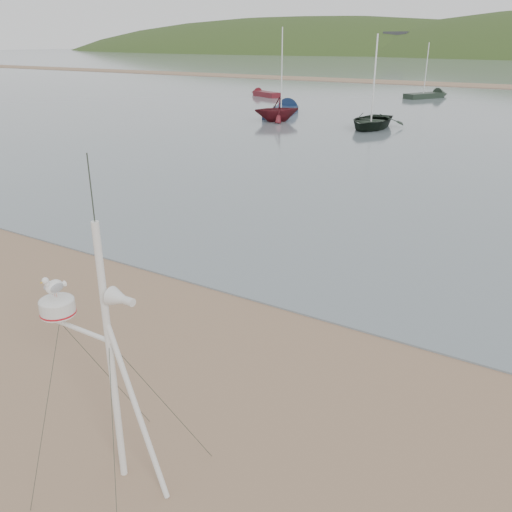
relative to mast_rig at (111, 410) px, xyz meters
The scene contains 7 objects.
ground 2.25m from the mast_rig, 134.85° to the left, with size 560.00×560.00×0.00m, color #84644C.
mast_rig is the anchor object (origin of this frame).
boat_dark 31.97m from the mast_rig, 105.10° to the left, with size 3.44×1.00×4.82m, color black.
boat_red 34.03m from the mast_rig, 116.64° to the left, with size 2.80×1.71×3.25m, color #57141B.
sailboat_dark_mid 54.53m from the mast_rig, 101.13° to the left, with size 3.74×5.61×5.62m.
dinghy_red_far 52.52m from the mast_rig, 119.63° to the left, with size 4.62×2.93×1.11m.
sailboat_blue_near 38.98m from the mast_rig, 115.98° to the left, with size 3.68×7.13×6.90m.
Camera 1 is at (6.06, -5.27, 5.52)m, focal length 38.00 mm.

